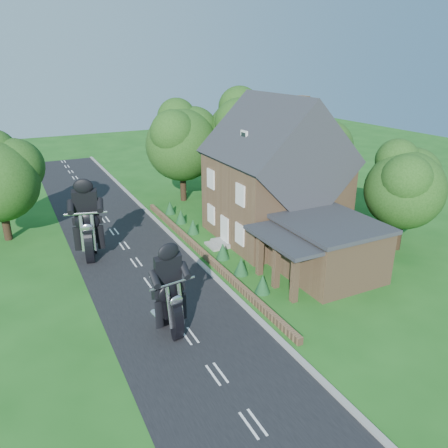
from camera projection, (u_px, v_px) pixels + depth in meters
name	position (u px, v px, depth m)	size (l,w,h in m)	color
ground	(168.00, 306.00, 23.34)	(120.00, 120.00, 0.00)	#195317
road	(168.00, 306.00, 23.33)	(7.00, 80.00, 0.02)	black
kerb	(228.00, 290.00, 24.85)	(0.30, 80.00, 0.12)	gray
garden_wall	(203.00, 253.00, 29.25)	(0.30, 22.00, 0.40)	brown
house	(275.00, 179.00, 31.21)	(9.54, 8.64, 10.24)	brown
annex	(326.00, 248.00, 26.20)	(7.05, 5.94, 3.44)	brown
tree_annex_side	(408.00, 183.00, 28.97)	(5.64, 5.20, 7.48)	black
tree_house_right	(321.00, 153.00, 35.69)	(6.51, 6.00, 8.40)	black
tree_behind_house	(249.00, 129.00, 40.55)	(7.81, 7.20, 10.08)	black
tree_behind_left	(186.00, 138.00, 39.02)	(6.94, 6.40, 9.16)	black
tree_far_road	(3.00, 174.00, 30.49)	(6.08, 5.60, 7.84)	black
shrub_a	(263.00, 284.00, 24.54)	(0.90, 0.90, 1.10)	#123B1C
shrub_b	(241.00, 266.00, 26.62)	(0.90, 0.90, 1.10)	#123B1C
shrub_c	(223.00, 251.00, 28.71)	(0.90, 0.90, 1.10)	#123B1C
shrub_d	(193.00, 226.00, 32.88)	(0.90, 0.90, 1.10)	#123B1C
shrub_e	(181.00, 216.00, 34.96)	(0.90, 0.90, 1.10)	#123B1C
shrub_f	(170.00, 208.00, 37.05)	(0.90, 0.90, 1.10)	#123B1C
motorcycle_lead	(170.00, 320.00, 20.81)	(0.39, 1.54, 1.43)	black
motorcycle_follow	(91.00, 247.00, 28.62)	(0.45, 1.77, 1.65)	black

